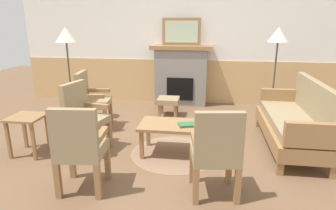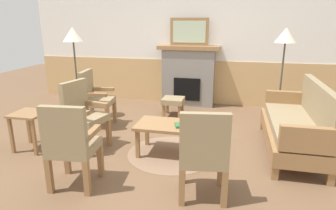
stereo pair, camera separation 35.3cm
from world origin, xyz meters
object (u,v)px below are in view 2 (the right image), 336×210
Objects in this scene: book_on_table at (183,125)px; armchair_front_left at (204,151)px; couch at (296,125)px; armchair_near_fireplace at (94,96)px; armchair_by_window_left at (82,112)px; framed_picture at (189,32)px; coffee_table at (172,128)px; armchair_front_center at (71,142)px; floor_lamp_by_chairs at (73,40)px; footstool at (173,102)px; floor_lamp_by_couch at (285,41)px; fireplace at (188,75)px; side_table at (30,120)px.

book_on_table is 0.99m from armchair_front_left.
book_on_table is at bearing -161.90° from couch.
armchair_near_fireplace and armchair_by_window_left have the same top height.
coffee_table is at bearing -86.15° from framed_picture.
book_on_table is at bearing 44.18° from armchair_front_center.
armchair_by_window_left is at bearing 153.57° from armchair_front_left.
footstool is at bearing 16.40° from floor_lamp_by_chairs.
armchair_front_center is at bearing -135.82° from book_on_table.
floor_lamp_by_chairs is at bearing 169.36° from couch.
footstool is 0.41× the size of armchair_by_window_left.
couch reaches higher than footstool.
book_on_table is 2.46m from floor_lamp_by_couch.
framed_picture is 2.82m from book_on_table.
fireplace is at bearing 101.42° from armchair_front_left.
armchair_by_window_left reaches higher than coffee_table.
floor_lamp_by_couch is at bearing 68.24° from armchair_front_left.
book_on_table is at bearing 6.13° from side_table.
armchair_near_fireplace reaches higher than book_on_table.
floor_lamp_by_chairs reaches higher than side_table.
floor_lamp_by_chairs reaches higher than armchair_front_left.
couch is at bearing -86.48° from floor_lamp_by_couch.
framed_picture reaches higher than armchair_front_center.
armchair_front_center is (0.65, -1.87, 0.00)m from armchair_near_fireplace.
fireplace is 2.82m from armchair_by_window_left.
book_on_table is at bearing -129.32° from floor_lamp_by_couch.
armchair_front_center is (-1.05, -1.02, 0.08)m from book_on_table.
floor_lamp_by_couch is (1.43, 1.74, 1.00)m from book_on_table.
floor_lamp_by_chairs is (-2.57, 2.11, 0.91)m from armchair_front_left.
armchair_near_fireplace is 1.98m from armchair_front_center.
couch is at bearing -6.36° from armchair_near_fireplace.
framed_picture is 2.42m from armchair_near_fireplace.
floor_lamp_by_chairs is (-2.03, 1.14, 1.06)m from coffee_table.
armchair_front_center is (-0.88, -1.07, 0.15)m from coffee_table.
framed_picture reaches higher than side_table.
armchair_front_left is (0.70, -3.49, -0.11)m from fireplace.
framed_picture is at bearing 66.54° from armchair_by_window_left.
side_table is (-3.67, -0.73, 0.04)m from couch.
armchair_front_left is 0.58× the size of floor_lamp_by_couch.
floor_lamp_by_chairs reaches higher than armchair_near_fireplace.
coffee_table is (0.17, -2.52, -1.17)m from framed_picture.
floor_lamp_by_couch is (3.60, 1.98, 1.02)m from side_table.
floor_lamp_by_couch reaches higher than couch.
side_table is 4.23m from floor_lamp_by_couch.
framed_picture is at bearing 78.77° from armchair_front_center.
armchair_near_fireplace is at bearing 152.39° from coffee_table.
couch is at bearing 30.64° from armchair_front_center.
footstool is at bearing -99.87° from fireplace.
book_on_table is at bearing -82.46° from framed_picture.
armchair_front_center is at bearing -175.86° from armchair_front_left.
floor_lamp_by_couch is at bearing 8.69° from floor_lamp_by_chairs.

